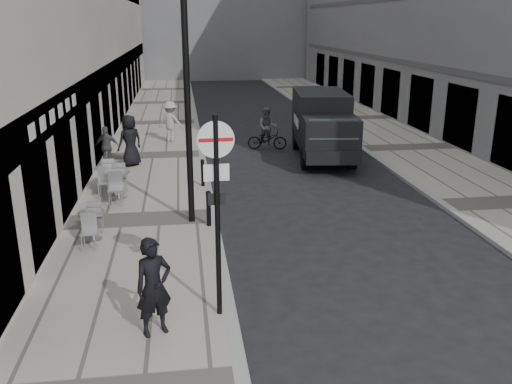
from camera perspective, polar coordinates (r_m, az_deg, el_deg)
The scene contains 15 objects.
sidewalk at distance 22.79m, azimuth -10.76°, elevation 3.71°, with size 4.00×60.00×0.12m, color #9B978C.
far_sidewalk at distance 24.76m, azimuth 15.64°, elevation 4.46°, with size 4.00×60.00×0.12m, color #9B978C.
walking_man at distance 9.63m, azimuth -10.72°, elevation -9.80°, with size 0.65×0.43×1.79m, color black.
sign_post at distance 9.53m, azimuth -4.14°, elevation 0.08°, with size 0.65×0.11×3.77m.
lamppost at distance 14.23m, azimuth -7.28°, elevation 10.73°, with size 0.29×0.29×6.50m.
bollard_near at distance 18.10m, azimuth -5.63°, elevation 1.95°, with size 0.11×0.11×0.85m, color black.
bollard_far at distance 14.54m, azimuth -5.01°, elevation -1.84°, with size 0.12×0.12×0.92m, color black.
panel_van at distance 22.41m, azimuth 7.02°, elevation 7.34°, with size 2.66×5.73×2.61m.
cyclist at distance 23.76m, azimuth 1.18°, elevation 6.20°, with size 1.78×0.90×1.83m.
pedestrian_a at distance 21.13m, azimuth -15.43°, elevation 4.62°, with size 0.90×0.38×1.54m, color #4E4E52.
pedestrian_b at distance 24.98m, azimuth -8.99°, elevation 7.31°, with size 1.19×0.68×1.84m, color #AFA7A1.
pedestrian_c at distance 21.05m, azimuth -13.13°, elevation 5.30°, with size 0.95×0.62×1.94m, color black.
cafe_table_near at distance 14.15m, azimuth -16.85°, elevation -3.19°, with size 0.68×1.53×0.87m.
cafe_table_mid at distance 17.24m, azimuth -14.35°, elevation 0.96°, with size 0.78×1.77×1.01m.
cafe_table_far at distance 18.07m, azimuth -15.40°, elevation 1.55°, with size 0.75×1.69×0.96m.
Camera 1 is at (-0.75, -4.12, 5.39)m, focal length 38.00 mm.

